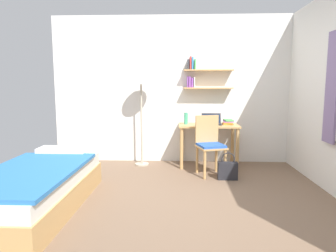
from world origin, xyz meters
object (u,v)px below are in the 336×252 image
Objects in this scene: book_stack at (228,122)px; standing_lamp at (141,83)px; handbag at (228,170)px; desk at (208,132)px; laptop at (211,122)px; desk_chair at (210,143)px; water_bottle at (186,118)px; bed at (37,188)px.

standing_lamp is at bearing -178.70° from book_stack.
standing_lamp is 2.03m from handbag.
standing_lamp is at bearing 179.59° from desk.
laptop is 1.01m from handbag.
water_bottle reaches higher than desk_chair.
bed is 2.64m from water_bottle.
book_stack is (0.36, 0.54, 0.26)m from desk_chair.
standing_lamp is 0.98m from water_bottle.
handbag is at bearing -98.29° from book_stack.
bed reaches higher than handbag.
desk is at bearing -0.41° from standing_lamp.
desk_chair is 2.24× the size of handbag.
bed is at bearing -141.06° from book_stack.
desk_chair is 0.70m from water_bottle.
book_stack is (0.29, 0.03, -0.01)m from laptop.
water_bottle is at bearing 178.26° from desk.
desk reaches higher than bed.
standing_lamp reaches higher than book_stack.
desk_chair reaches higher than laptop.
standing_lamp is 7.97× the size of water_bottle.
standing_lamp reaches higher than desk.
book_stack is (0.72, 0.03, -0.06)m from water_bottle.
book_stack is at bearing 81.71° from handbag.
water_bottle reaches higher than bed.
desk is at bearing 106.26° from handbag.
bed is 8.95× the size of book_stack.
standing_lamp reaches higher than handbag.
book_stack is at bearing 38.94° from bed.
bed is at bearing -137.92° from laptop.
laptop is at bearing -173.88° from book_stack.
standing_lamp is at bearing 155.66° from desk_chair.
desk is at bearing 87.10° from desk_chair.
water_bottle is at bearing -177.60° from book_stack.
desk is 1.43m from standing_lamp.
handbag is at bearing 26.60° from bed.
book_stack is 1.02m from handbag.
water_bottle is (-0.38, 0.01, 0.24)m from desk.
bed is 2.01× the size of desk.
book_stack reaches higher than bed.
water_bottle is at bearing 124.99° from desk_chair.
desk is 3.00× the size of laptop.
laptop is (1.20, 0.00, -0.66)m from standing_lamp.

